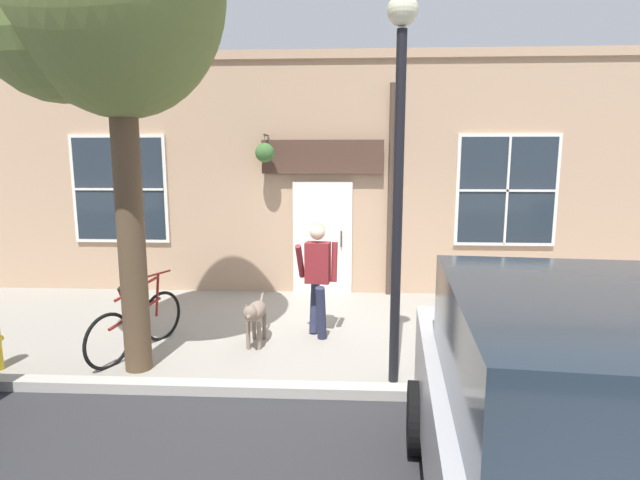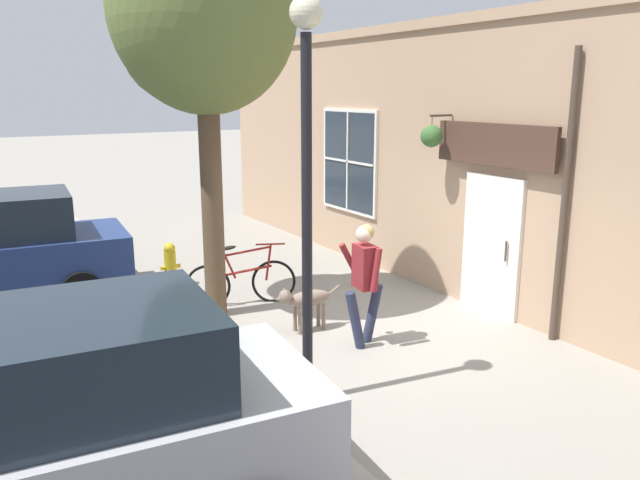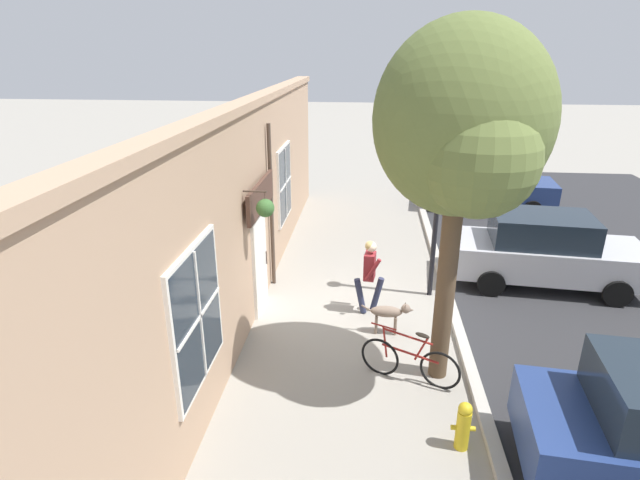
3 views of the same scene
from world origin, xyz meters
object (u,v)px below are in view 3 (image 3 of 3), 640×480
object	(u,v)px
pedestrian_walking	(370,270)
dog_on_leash	(389,312)
street_lamp	(440,177)
street_tree_by_curb	(466,130)
leaning_bicycle	(409,361)
parked_car_mid_block	(545,250)
parked_car_far_end	(488,185)
fire_hydrant	(463,425)

from	to	relation	value
pedestrian_walking	dog_on_leash	distance (m)	1.06
dog_on_leash	street_lamp	bearing A→B (deg)	60.62
street_tree_by_curb	leaning_bicycle	distance (m)	3.93
street_lamp	street_tree_by_curb	bearing A→B (deg)	-92.63
parked_car_mid_block	pedestrian_walking	bearing A→B (deg)	-156.65
dog_on_leash	street_tree_by_curb	distance (m)	4.14
street_tree_by_curb	parked_car_mid_block	distance (m)	5.99
pedestrian_walking	dog_on_leash	size ratio (longest dim) A/B	1.58
dog_on_leash	street_lamp	distance (m)	3.09
parked_car_mid_block	parked_car_far_end	world-z (taller)	same
pedestrian_walking	dog_on_leash	xyz separation A→B (m)	(0.41, -0.82, -0.52)
dog_on_leash	pedestrian_walking	bearing A→B (deg)	116.62
parked_car_mid_block	street_lamp	xyz separation A→B (m)	(-2.73, -0.84, 1.91)
parked_car_far_end	street_lamp	world-z (taller)	street_lamp
parked_car_mid_block	street_tree_by_curb	bearing A→B (deg)	-125.62
parked_car_mid_block	street_lamp	size ratio (longest dim) A/B	1.06
street_lamp	parked_car_far_end	bearing A→B (deg)	68.95
street_lamp	fire_hydrant	world-z (taller)	street_lamp
pedestrian_walking	leaning_bicycle	size ratio (longest dim) A/B	0.99
leaning_bicycle	parked_car_far_end	world-z (taller)	parked_car_far_end
street_tree_by_curb	street_lamp	xyz separation A→B (m)	(0.15, 3.18, -1.48)
pedestrian_walking	leaning_bicycle	bearing A→B (deg)	-73.16
leaning_bicycle	street_lamp	bearing A→B (deg)	77.89
fire_hydrant	street_tree_by_curb	bearing A→B (deg)	93.40
dog_on_leash	street_tree_by_curb	size ratio (longest dim) A/B	0.18
street_tree_by_curb	leaning_bicycle	world-z (taller)	street_tree_by_curb
street_lamp	pedestrian_walking	bearing A→B (deg)	-146.07
leaning_bicycle	dog_on_leash	bearing A→B (deg)	101.00
dog_on_leash	parked_car_mid_block	bearing A→B (deg)	35.02
pedestrian_walking	street_tree_by_curb	world-z (taller)	street_tree_by_curb
street_lamp	fire_hydrant	distance (m)	5.36
street_lamp	fire_hydrant	bearing A→B (deg)	-90.60
street_tree_by_curb	parked_car_mid_block	world-z (taller)	street_tree_by_curb
pedestrian_walking	fire_hydrant	xyz separation A→B (m)	(1.36, -3.84, -0.58)
leaning_bicycle	street_tree_by_curb	bearing A→B (deg)	11.28
fire_hydrant	leaning_bicycle	bearing A→B (deg)	113.53
dog_on_leash	street_lamp	world-z (taller)	street_lamp
pedestrian_walking	fire_hydrant	size ratio (longest dim) A/B	2.14
leaning_bicycle	parked_car_far_end	xyz separation A→B (m)	(3.39, 10.26, 0.50)
parked_car_mid_block	fire_hydrant	size ratio (longest dim) A/B	5.77
street_tree_by_curb	dog_on_leash	bearing A→B (deg)	121.33
parked_car_mid_block	street_lamp	bearing A→B (deg)	-162.93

